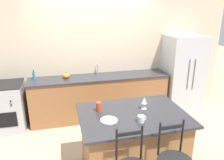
# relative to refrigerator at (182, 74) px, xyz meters

# --- Properties ---
(ground_plane) EXTENTS (18.00, 18.00, 0.00)m
(ground_plane) POSITION_rel_refrigerator_xyz_m (-1.91, -0.29, -0.86)
(ground_plane) COLOR tan
(wall_back) EXTENTS (6.00, 0.07, 2.70)m
(wall_back) POSITION_rel_refrigerator_xyz_m (-1.91, 0.35, 0.49)
(wall_back) COLOR beige
(wall_back) RESTS_ON ground_plane
(back_counter) EXTENTS (2.91, 0.63, 0.93)m
(back_counter) POSITION_rel_refrigerator_xyz_m (-1.91, 0.06, -0.40)
(back_counter) COLOR #936038
(back_counter) RESTS_ON ground_plane
(sink_faucet) EXTENTS (0.02, 0.13, 0.22)m
(sink_faucet) POSITION_rel_refrigerator_xyz_m (-1.91, 0.24, 0.20)
(sink_faucet) COLOR #ADAFB5
(sink_faucet) RESTS_ON back_counter
(kitchen_island) EXTENTS (1.46, 1.05, 0.93)m
(kitchen_island) POSITION_rel_refrigerator_xyz_m (-1.78, -1.71, -0.40)
(kitchen_island) COLOR #936038
(kitchen_island) RESTS_ON ground_plane
(refrigerator) EXTENTS (0.82, 0.69, 1.73)m
(refrigerator) POSITION_rel_refrigerator_xyz_m (0.00, 0.00, 0.00)
(refrigerator) COLOR #BCBCC1
(refrigerator) RESTS_ON ground_plane
(oven_range) EXTENTS (0.78, 0.69, 0.93)m
(oven_range) POSITION_rel_refrigerator_xyz_m (-3.82, -0.00, -0.40)
(oven_range) COLOR #ADAFB5
(oven_range) RESTS_ON ground_plane
(dinner_plate) EXTENTS (0.23, 0.23, 0.02)m
(dinner_plate) POSITION_rel_refrigerator_xyz_m (-2.14, -1.82, 0.08)
(dinner_plate) COLOR beige
(dinner_plate) RESTS_ON kitchen_island
(wine_glass) EXTENTS (0.08, 0.08, 0.18)m
(wine_glass) POSITION_rel_refrigerator_xyz_m (-1.58, -1.60, 0.19)
(wine_glass) COLOR white
(wine_glass) RESTS_ON kitchen_island
(coffee_mug) EXTENTS (0.12, 0.09, 0.09)m
(coffee_mug) POSITION_rel_refrigerator_xyz_m (-1.75, -1.95, 0.11)
(coffee_mug) COLOR white
(coffee_mug) RESTS_ON kitchen_island
(tumbler_cup) EXTENTS (0.07, 0.07, 0.13)m
(tumbler_cup) POSITION_rel_refrigerator_xyz_m (-2.21, -1.52, 0.13)
(tumbler_cup) COLOR red
(tumbler_cup) RESTS_ON kitchen_island
(pumpkin_decoration) EXTENTS (0.14, 0.14, 0.13)m
(pumpkin_decoration) POSITION_rel_refrigerator_xyz_m (-2.59, 0.07, 0.12)
(pumpkin_decoration) COLOR orange
(pumpkin_decoration) RESTS_ON back_counter
(soap_bottle) EXTENTS (0.05, 0.05, 0.18)m
(soap_bottle) POSITION_rel_refrigerator_xyz_m (-3.22, 0.18, 0.14)
(soap_bottle) COLOR teal
(soap_bottle) RESTS_ON back_counter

